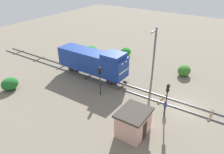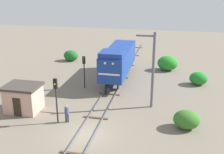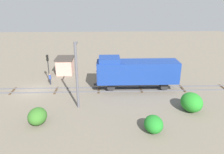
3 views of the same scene
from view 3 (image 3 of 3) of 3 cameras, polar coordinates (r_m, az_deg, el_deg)
name	(u,v)px [view 3 (image 3 of 3)]	position (r m, az deg, el deg)	size (l,w,h in m)	color
ground_plane	(34,91)	(32.37, -19.59, -3.45)	(107.62, 107.62, 0.00)	#756B5B
railway_track	(34,90)	(32.34, -19.60, -3.33)	(2.40, 71.74, 0.16)	#595960
locomotive	(136,71)	(30.14, 6.30, 1.57)	(2.90, 11.60, 4.60)	navy
traffic_signal_near	(48,64)	(33.87, -16.40, 3.37)	(0.32, 0.34, 4.32)	#262628
traffic_signal_mid	(108,64)	(33.06, -1.12, 3.44)	(0.32, 0.34, 4.01)	#262628
worker_near_track	(50,78)	(33.68, -15.89, -0.27)	(0.38, 0.38, 1.70)	#262B38
catenary_mast	(77,74)	(24.91, -9.20, 0.75)	(1.94, 0.28, 7.85)	#595960
relay_hut	(65,65)	(37.99, -12.16, 3.02)	(3.50, 2.90, 2.74)	#D19E8C
bush_near	(37,116)	(24.01, -18.91, -9.66)	(2.34, 1.91, 1.70)	#356F26
bush_mid	(169,64)	(40.93, 14.69, 3.29)	(2.38, 1.95, 1.73)	#1F6426
bush_far	(154,124)	(21.92, 10.80, -12.00)	(2.25, 1.84, 1.64)	#207E26
bush_back	(192,102)	(26.65, 20.06, -6.20)	(2.92, 2.39, 2.13)	#248626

